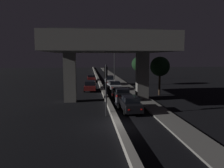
{
  "coord_description": "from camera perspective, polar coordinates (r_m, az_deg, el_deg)",
  "views": [
    {
      "loc": [
        -2.27,
        -17.0,
        5.55
      ],
      "look_at": [
        1.12,
        14.4,
        1.63
      ],
      "focal_mm": 35.0,
      "sensor_mm": 36.0,
      "label": 1
    }
  ],
  "objects": [
    {
      "name": "ground_plane",
      "position": [
        18.02,
        1.39,
        -10.86
      ],
      "size": [
        200.0,
        200.0,
        0.0
      ],
      "primitive_type": "plane",
      "color": "black"
    },
    {
      "name": "median_divider",
      "position": [
        52.32,
        -3.65,
        1.2
      ],
      "size": [
        0.53,
        126.0,
        0.42
      ],
      "primitive_type": "cube",
      "color": "gray",
      "rests_on": "ground_plane"
    },
    {
      "name": "sidewalk_right",
      "position": [
        45.87,
        2.7,
        0.21
      ],
      "size": [
        2.07,
        126.0,
        0.15
      ],
      "primitive_type": "cube",
      "color": "slate",
      "rests_on": "ground_plane"
    },
    {
      "name": "elevated_overpass",
      "position": [
        27.38,
        -1.43,
        9.97
      ],
      "size": [
        14.2,
        12.98,
        9.05
      ],
      "color": "slate",
      "rests_on": "ground_plane"
    },
    {
      "name": "traffic_light_left_of_median",
      "position": [
        20.26,
        -1.59,
        0.75
      ],
      "size": [
        0.3,
        0.49,
        4.86
      ],
      "color": "black",
      "rests_on": "ground_plane"
    },
    {
      "name": "street_lamp",
      "position": [
        52.52,
        0.32,
        6.04
      ],
      "size": [
        2.15,
        0.32,
        7.79
      ],
      "color": "#2D2D30",
      "rests_on": "ground_plane"
    },
    {
      "name": "car_black_lead",
      "position": [
        22.25,
        4.79,
        -5.16
      ],
      "size": [
        1.89,
        4.49,
        1.63
      ],
      "rotation": [
        0.0,
        0.0,
        1.59
      ],
      "color": "black",
      "rests_on": "ground_plane"
    },
    {
      "name": "car_black_second",
      "position": [
        28.43,
        2.45,
        -2.52
      ],
      "size": [
        2.15,
        4.68,
        1.55
      ],
      "rotation": [
        0.0,
        0.0,
        1.61
      ],
      "color": "black",
      "rests_on": "ground_plane"
    },
    {
      "name": "car_white_third",
      "position": [
        36.99,
        0.66,
        -0.38
      ],
      "size": [
        2.17,
        4.32,
        1.47
      ],
      "rotation": [
        0.0,
        0.0,
        1.61
      ],
      "color": "silver",
      "rests_on": "ground_plane"
    },
    {
      "name": "car_white_fourth",
      "position": [
        43.37,
        -0.67,
        0.99
      ],
      "size": [
        1.98,
        4.47,
        1.85
      ],
      "rotation": [
        0.0,
        0.0,
        1.53
      ],
      "color": "silver",
      "rests_on": "ground_plane"
    },
    {
      "name": "car_dark_red_lead_oncoming",
      "position": [
        35.98,
        -5.71,
        -0.44
      ],
      "size": [
        2.13,
        4.29,
        1.67
      ],
      "rotation": [
        0.0,
        0.0,
        -1.62
      ],
      "color": "#591414",
      "rests_on": "ground_plane"
    },
    {
      "name": "car_dark_red_second_oncoming",
      "position": [
        49.65,
        -5.44,
        1.53
      ],
      "size": [
        1.94,
        4.75,
        1.49
      ],
      "rotation": [
        0.0,
        0.0,
        -1.56
      ],
      "color": "#591414",
      "rests_on": "ground_plane"
    },
    {
      "name": "motorcycle_black_filtering_near",
      "position": [
        23.56,
        1.31,
        -4.97
      ],
      "size": [
        0.34,
        1.98,
        1.5
      ],
      "rotation": [
        0.0,
        0.0,
        1.63
      ],
      "color": "black",
      "rests_on": "ground_plane"
    },
    {
      "name": "motorcycle_red_filtering_mid",
      "position": [
        29.15,
        0.33,
        -2.7
      ],
      "size": [
        0.32,
        2.01,
        1.41
      ],
      "rotation": [
        0.0,
        0.0,
        1.56
      ],
      "color": "black",
      "rests_on": "ground_plane"
    },
    {
      "name": "pedestrian_on_sidewalk",
      "position": [
        29.72,
        8.84,
        -1.78
      ],
      "size": [
        0.33,
        0.33,
        1.72
      ],
      "color": "#2D261E",
      "rests_on": "sidewalk_right"
    },
    {
      "name": "roadside_tree_kerbside_near",
      "position": [
        32.32,
        12.42,
        4.46
      ],
      "size": [
        2.82,
        2.82,
        5.61
      ],
      "color": "#2D2116",
      "rests_on": "ground_plane"
    },
    {
      "name": "roadside_tree_kerbside_mid",
      "position": [
        43.12,
        7.1,
        5.15
      ],
      "size": [
        2.92,
        2.92,
        5.64
      ],
      "color": "#2D2116",
      "rests_on": "ground_plane"
    }
  ]
}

